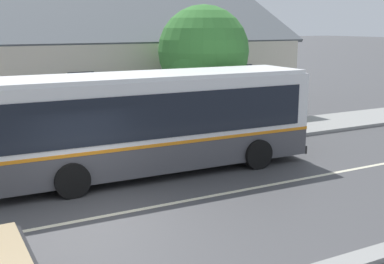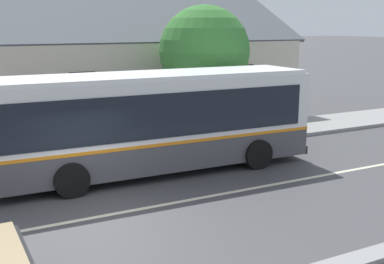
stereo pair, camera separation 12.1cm
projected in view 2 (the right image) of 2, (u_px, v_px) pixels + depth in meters
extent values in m
plane|color=#424244|center=(99.00, 217.00, 12.07)|extent=(300.00, 300.00, 0.00)
cube|color=gray|center=(50.00, 157.00, 17.25)|extent=(60.00, 3.00, 0.15)
cube|color=beige|center=(99.00, 217.00, 12.07)|extent=(60.00, 0.16, 0.01)
cube|color=beige|center=(55.00, 79.00, 24.92)|extent=(22.93, 10.99, 3.90)
cube|color=#4C5156|center=(63.00, 13.00, 21.82)|extent=(23.53, 5.57, 2.81)
cube|color=#4C5156|center=(41.00, 15.00, 26.59)|extent=(23.53, 5.57, 2.81)
cube|color=black|center=(83.00, 88.00, 20.09)|extent=(1.10, 0.06, 1.30)
cube|color=black|center=(244.00, 78.00, 23.69)|extent=(1.10, 0.06, 1.30)
cube|color=#4C3323|center=(159.00, 107.00, 21.87)|extent=(1.00, 0.06, 2.10)
cube|color=#47474C|center=(152.00, 150.00, 15.63)|extent=(10.60, 2.73, 0.89)
cube|color=orange|center=(152.00, 136.00, 15.52)|extent=(10.62, 2.75, 0.10)
cube|color=white|center=(152.00, 106.00, 15.31)|extent=(10.60, 2.73, 1.84)
cube|color=white|center=(151.00, 75.00, 15.10)|extent=(10.39, 2.60, 0.12)
cube|color=black|center=(138.00, 103.00, 16.44)|extent=(9.71, 0.24, 1.34)
cube|color=black|center=(167.00, 116.00, 14.23)|extent=(9.71, 0.24, 1.34)
cube|color=black|center=(286.00, 98.00, 17.61)|extent=(0.09, 2.20, 1.34)
cube|color=black|center=(287.00, 74.00, 17.42)|extent=(0.08, 1.75, 0.24)
cube|color=black|center=(285.00, 143.00, 17.99)|extent=(0.13, 2.50, 0.28)
cube|color=#192D99|center=(102.00, 146.00, 16.18)|extent=(2.95, 0.09, 0.62)
cube|color=black|center=(240.00, 110.00, 18.34)|extent=(0.90, 0.05, 2.47)
cylinder|color=black|center=(221.00, 139.00, 18.18)|extent=(1.01, 0.30, 1.00)
cylinder|color=black|center=(258.00, 154.00, 15.99)|extent=(1.01, 0.30, 1.00)
cylinder|color=black|center=(55.00, 158.00, 15.52)|extent=(1.01, 0.30, 1.00)
cylinder|color=black|center=(72.00, 180.00, 13.33)|extent=(1.01, 0.30, 1.00)
cube|color=#232326|center=(24.00, 259.00, 8.36)|extent=(0.11, 1.75, 0.59)
cube|color=silver|center=(19.00, 239.00, 8.87)|extent=(0.06, 0.24, 0.16)
cube|color=brown|center=(14.00, 150.00, 16.15)|extent=(1.70, 0.10, 0.04)
cube|color=brown|center=(15.00, 151.00, 16.03)|extent=(1.70, 0.10, 0.04)
cube|color=brown|center=(15.00, 152.00, 15.90)|extent=(1.70, 0.10, 0.04)
cube|color=brown|center=(15.00, 144.00, 15.73)|extent=(1.70, 0.04, 0.10)
cube|color=brown|center=(15.00, 140.00, 15.70)|extent=(1.70, 0.04, 0.10)
cube|color=black|center=(36.00, 155.00, 16.38)|extent=(0.08, 0.43, 0.45)
cylinder|color=#4C3828|center=(204.00, 109.00, 20.51)|extent=(0.30, 0.30, 2.40)
sphere|color=#387A33|center=(204.00, 51.00, 19.98)|extent=(3.79, 3.79, 3.79)
sphere|color=#387A33|center=(199.00, 66.00, 19.49)|extent=(2.50, 2.50, 2.50)
cylinder|color=gray|center=(279.00, 106.00, 20.31)|extent=(0.07, 0.07, 2.40)
cube|color=#1959A5|center=(280.00, 84.00, 20.08)|extent=(0.36, 0.03, 0.48)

